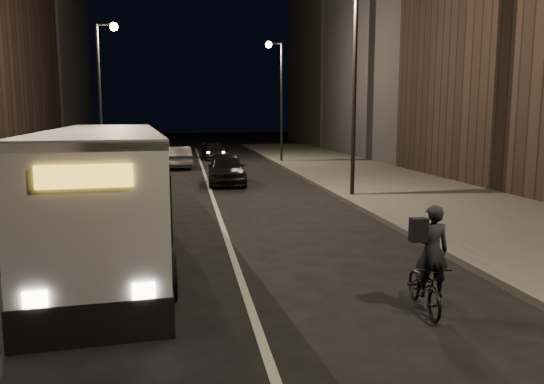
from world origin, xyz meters
name	(u,v)px	position (x,y,z in m)	size (l,w,h in m)	color
ground	(253,316)	(0.00, 0.00, 0.00)	(180.00, 180.00, 0.00)	black
sidewalk_right	(400,188)	(8.50, 14.00, 0.08)	(7.00, 70.00, 0.16)	#3E3E3B
building_row_right	(430,11)	(16.00, 27.50, 10.50)	(8.00, 61.00, 21.00)	black
streetlight_right_mid	(348,63)	(5.33, 12.00, 5.36)	(1.20, 0.44, 8.12)	black
streetlight_right_far	(278,85)	(5.33, 28.00, 5.36)	(1.20, 0.44, 8.12)	black
streetlight_left_far	(104,78)	(-5.33, 22.00, 5.36)	(1.20, 0.44, 8.12)	black
city_bus	(107,186)	(-2.98, 4.81, 1.65)	(3.42, 11.41, 3.03)	silver
cyclist_on_bicycle	(427,276)	(2.98, -0.24, 0.64)	(0.77, 1.71, 1.91)	black
car_near	(227,169)	(0.90, 17.20, 0.76)	(1.79, 4.44, 1.51)	black
car_mid	(178,157)	(-1.52, 25.45, 0.69)	(1.46, 4.18, 1.38)	#323134
car_far	(214,151)	(1.13, 31.94, 0.60)	(1.69, 4.15, 1.20)	black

